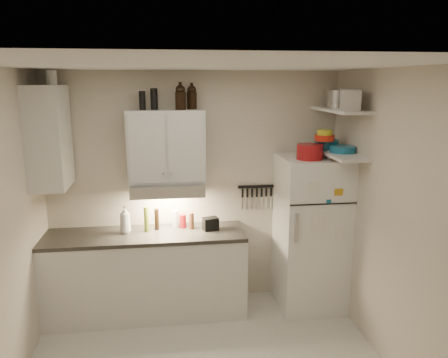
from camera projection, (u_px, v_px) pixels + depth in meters
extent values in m
cube|color=white|center=(206.00, 63.00, 3.13)|extent=(3.20, 3.00, 0.02)
cube|color=beige|center=(195.00, 190.00, 4.88)|extent=(3.20, 0.02, 2.60)
cube|color=beige|center=(400.00, 227.00, 3.63)|extent=(0.02, 3.00, 2.60)
cube|color=silver|center=(147.00, 276.00, 4.70)|extent=(2.10, 0.60, 0.88)
cube|color=#2E2C27|center=(145.00, 235.00, 4.60)|extent=(2.10, 0.62, 0.04)
cube|color=silver|center=(166.00, 146.00, 4.56)|extent=(0.80, 0.33, 0.75)
cube|color=silver|center=(49.00, 137.00, 4.25)|extent=(0.33, 0.55, 1.00)
cube|color=silver|center=(168.00, 188.00, 4.59)|extent=(0.76, 0.46, 0.12)
cube|color=white|center=(311.00, 233.00, 4.80)|extent=(0.70, 0.68, 1.70)
cube|color=silver|center=(340.00, 110.00, 4.41)|extent=(0.30, 0.95, 0.03)
cube|color=silver|center=(337.00, 153.00, 4.50)|extent=(0.30, 0.95, 0.03)
cube|color=black|center=(256.00, 186.00, 4.94)|extent=(0.42, 0.02, 0.03)
cylinder|color=maroon|center=(310.00, 152.00, 4.47)|extent=(0.32, 0.32, 0.16)
cube|color=orange|center=(341.00, 154.00, 4.54)|extent=(0.22, 0.27, 0.08)
cylinder|color=silver|center=(329.00, 155.00, 4.51)|extent=(0.06, 0.06, 0.09)
cylinder|color=silver|center=(338.00, 99.00, 4.63)|extent=(0.27, 0.27, 0.18)
cube|color=#AAAAAD|center=(348.00, 99.00, 4.36)|extent=(0.25, 0.23, 0.20)
cube|color=#AAAAAD|center=(350.00, 100.00, 4.10)|extent=(0.25, 0.25, 0.19)
cylinder|color=#186184|center=(326.00, 144.00, 4.66)|extent=(0.26, 0.26, 0.10)
cylinder|color=red|center=(324.00, 138.00, 4.54)|extent=(0.21, 0.21, 0.06)
cylinder|color=gold|center=(325.00, 132.00, 4.53)|extent=(0.16, 0.16, 0.05)
cylinder|color=#186184|center=(343.00, 149.00, 4.45)|extent=(0.28, 0.28, 0.07)
cylinder|color=black|center=(154.00, 99.00, 4.45)|extent=(0.09, 0.09, 0.22)
cylinder|color=black|center=(142.00, 100.00, 4.43)|extent=(0.08, 0.08, 0.19)
cylinder|color=silver|center=(51.00, 78.00, 4.13)|extent=(0.13, 0.13, 0.14)
imported|color=silver|center=(125.00, 218.00, 4.58)|extent=(0.15, 0.15, 0.33)
cylinder|color=#5B311B|center=(191.00, 221.00, 4.72)|extent=(0.06, 0.06, 0.18)
cylinder|color=#596B1A|center=(146.00, 219.00, 4.63)|extent=(0.07, 0.07, 0.27)
cylinder|color=black|center=(157.00, 219.00, 4.69)|extent=(0.06, 0.06, 0.23)
cylinder|color=silver|center=(175.00, 219.00, 4.75)|extent=(0.07, 0.07, 0.20)
cylinder|color=maroon|center=(183.00, 221.00, 4.76)|extent=(0.08, 0.08, 0.15)
cube|color=black|center=(211.00, 224.00, 4.69)|extent=(0.18, 0.15, 0.14)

